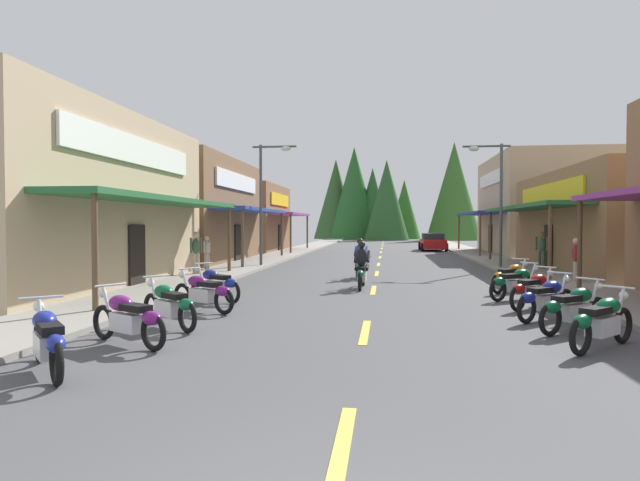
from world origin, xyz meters
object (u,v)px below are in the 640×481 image
at_px(pedestrian_browsing, 576,258).
at_px(pedestrian_waiting, 542,248).
at_px(pedestrian_strolling, 207,251).
at_px(motorcycle_parked_left_1, 128,318).
at_px(rider_cruising_trailing, 360,262).
at_px(motorcycle_parked_left_0, 47,339).
at_px(motorcycle_parked_left_3, 203,291).
at_px(motorcycle_parked_right_0, 602,321).
at_px(streetlamp_left, 268,187).
at_px(motorcycle_parked_right_3, 534,289).
at_px(rider_cruising_lead, 362,269).
at_px(streetlamp_right, 493,187).
at_px(motorcycle_parked_right_1, 574,307).
at_px(pedestrian_by_shop, 196,250).
at_px(motorcycle_parked_right_2, 546,298).
at_px(motorcycle_parked_right_5, 511,277).
at_px(motorcycle_parked_right_4, 516,282).
at_px(parked_car_curbside, 433,242).
at_px(motorcycle_parked_left_4, 215,284).
at_px(motorcycle_parked_left_2, 169,304).

bearing_deg(pedestrian_browsing, pedestrian_waiting, 108.51).
bearing_deg(pedestrian_strolling, motorcycle_parked_left_1, -67.70).
xyz_separation_m(rider_cruising_trailing, pedestrian_waiting, (7.95, 4.33, 0.38)).
relative_size(motorcycle_parked_left_0, motorcycle_parked_left_3, 0.87).
bearing_deg(motorcycle_parked_right_0, streetlamp_left, 75.02).
bearing_deg(pedestrian_waiting, motorcycle_parked_left_0, -176.48).
xyz_separation_m(streetlamp_left, motorcycle_parked_right_3, (9.43, -11.92, -3.44)).
bearing_deg(motorcycle_parked_right_3, motorcycle_parked_right_0, -136.39).
bearing_deg(rider_cruising_lead, pedestrian_waiting, -43.78).
distance_m(streetlamp_right, motorcycle_parked_right_1, 15.48).
relative_size(motorcycle_parked_right_1, pedestrian_strolling, 1.09).
height_order(motorcycle_parked_right_1, pedestrian_by_shop, pedestrian_by_shop).
xyz_separation_m(motorcycle_parked_left_1, motorcycle_parked_left_3, (0.07, 3.68, 0.00)).
xyz_separation_m(motorcycle_parked_right_2, motorcycle_parked_right_5, (0.35, 4.96, 0.00)).
bearing_deg(pedestrian_by_shop, motorcycle_parked_right_5, -165.61).
distance_m(rider_cruising_trailing, pedestrian_waiting, 9.07).
bearing_deg(motorcycle_parked_left_3, rider_cruising_trailing, -81.60).
bearing_deg(motorcycle_parked_right_1, motorcycle_parked_right_4, 52.07).
distance_m(motorcycle_parked_left_3, pedestrian_waiting, 17.11).
bearing_deg(streetlamp_right, parked_car_curbside, 93.94).
bearing_deg(pedestrian_waiting, pedestrian_by_shop, 142.43).
bearing_deg(motorcycle_parked_left_4, pedestrian_waiting, -101.12).
xyz_separation_m(motorcycle_parked_right_4, motorcycle_parked_right_5, (0.25, 1.73, 0.00)).
bearing_deg(pedestrian_browsing, pedestrian_by_shop, -163.20).
bearing_deg(pedestrian_strolling, motorcycle_parked_right_0, -41.16).
relative_size(motorcycle_parked_left_1, motorcycle_parked_left_4, 1.05).
bearing_deg(motorcycle_parked_left_3, motorcycle_parked_left_1, 119.05).
distance_m(motorcycle_parked_right_1, rider_cruising_trailing, 11.04).
relative_size(motorcycle_parked_right_1, motorcycle_parked_left_4, 0.96).
xyz_separation_m(motorcycle_parked_left_2, pedestrian_browsing, (10.86, 9.04, 0.46)).
bearing_deg(motorcycle_parked_right_0, motorcycle_parked_right_4, 45.30).
height_order(rider_cruising_lead, pedestrian_by_shop, pedestrian_by_shop).
relative_size(motorcycle_parked_left_3, rider_cruising_trailing, 0.89).
bearing_deg(motorcycle_parked_left_4, pedestrian_strolling, -34.68).
height_order(streetlamp_left, pedestrian_waiting, streetlamp_left).
distance_m(motorcycle_parked_left_2, pedestrian_strolling, 13.20).
bearing_deg(motorcycle_parked_right_5, motorcycle_parked_right_0, -138.07).
relative_size(motorcycle_parked_left_0, pedestrian_by_shop, 0.92).
bearing_deg(pedestrian_browsing, motorcycle_parked_right_3, -94.06).
bearing_deg(streetlamp_left, motorcycle_parked_left_1, -85.55).
xyz_separation_m(streetlamp_right, motorcycle_parked_right_5, (-1.11, -8.78, -3.37)).
relative_size(streetlamp_left, motorcycle_parked_left_2, 3.49).
distance_m(motorcycle_parked_right_1, motorcycle_parked_right_4, 4.55).
height_order(motorcycle_parked_right_0, pedestrian_by_shop, pedestrian_by_shop).
xyz_separation_m(motorcycle_parked_right_4, rider_cruising_lead, (-4.39, 2.11, 0.17)).
bearing_deg(motorcycle_parked_right_3, motorcycle_parked_left_2, 157.99).
bearing_deg(motorcycle_parked_right_3, pedestrian_waiting, 28.18).
height_order(streetlamp_left, motorcycle_parked_right_3, streetlamp_left).
height_order(motorcycle_parked_right_1, motorcycle_parked_left_3, same).
distance_m(motorcycle_parked_right_0, pedestrian_by_shop, 16.12).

